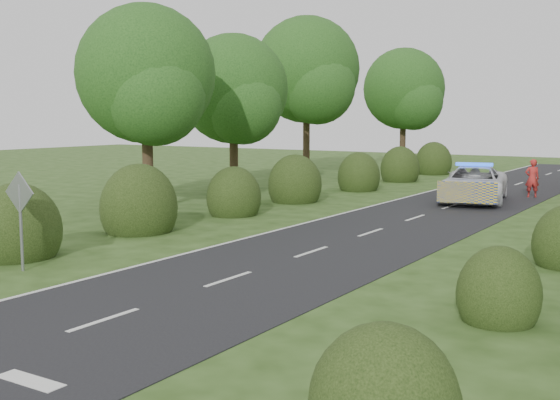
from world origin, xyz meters
The scene contains 11 objects.
ground centered at (0.00, 0.00, 0.00)m, with size 120.00×120.00×0.00m, color #274214.
road centered at (0.00, 15.00, 0.01)m, with size 6.00×70.00×0.02m, color black.
road_markings centered at (-1.60, 12.93, 0.03)m, with size 4.96×70.00×0.01m.
hedgerow_left centered at (-6.51, 11.69, 0.75)m, with size 2.75×50.41×3.00m.
tree_left_a centered at (-9.75, 11.86, 5.34)m, with size 5.74×5.60×8.38m.
tree_left_b centered at (-11.25, 19.86, 5.04)m, with size 5.74×5.60×8.07m.
tree_left_c centered at (-12.70, 29.83, 6.53)m, with size 6.97×6.80×10.22m.
tree_left_d centered at (-10.23, 39.85, 5.64)m, with size 6.15×6.00×8.89m.
road_sign centered at (-5.00, 2.00, 1.65)m, with size 1.06×0.08×2.53m.
police_van centered at (0.31, 22.31, 0.82)m, with size 3.86×6.35×1.79m.
pedestrian_red centered at (2.16, 25.47, 0.92)m, with size 0.67×0.44×1.85m, color #B62825.
Camera 1 is at (9.85, -9.24, 3.92)m, focal length 45.00 mm.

